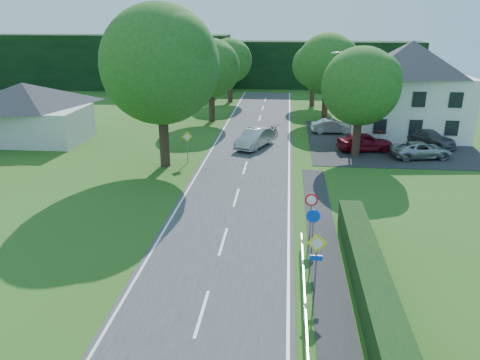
# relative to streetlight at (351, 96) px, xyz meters

# --- Properties ---
(road) EXTENTS (7.00, 80.00, 0.04)m
(road) POSITION_rel_streetlight_xyz_m (-8.06, -10.00, -4.44)
(road) COLOR #353537
(road) RESTS_ON ground
(parking_pad) EXTENTS (14.00, 16.00, 0.04)m
(parking_pad) POSITION_rel_streetlight_xyz_m (3.94, 3.00, -4.44)
(parking_pad) COLOR black
(parking_pad) RESTS_ON ground
(line_edge_left) EXTENTS (0.12, 80.00, 0.01)m
(line_edge_left) POSITION_rel_streetlight_xyz_m (-11.31, -10.00, -4.42)
(line_edge_left) COLOR white
(line_edge_left) RESTS_ON road
(line_edge_right) EXTENTS (0.12, 80.00, 0.01)m
(line_edge_right) POSITION_rel_streetlight_xyz_m (-4.81, -10.00, -4.42)
(line_edge_right) COLOR white
(line_edge_right) RESTS_ON road
(line_centre) EXTENTS (0.12, 80.00, 0.01)m
(line_centre) POSITION_rel_streetlight_xyz_m (-8.06, -10.00, -4.42)
(line_centre) COLOR white
(line_centre) RESTS_ON road
(tree_main) EXTENTS (9.40, 9.40, 11.64)m
(tree_main) POSITION_rel_streetlight_xyz_m (-14.06, -6.00, 1.36)
(tree_main) COLOR #244F17
(tree_main) RESTS_ON ground
(tree_left_far) EXTENTS (7.00, 7.00, 8.58)m
(tree_left_far) POSITION_rel_streetlight_xyz_m (-13.06, 10.00, -0.17)
(tree_left_far) COLOR #244F17
(tree_left_far) RESTS_ON ground
(tree_right_far) EXTENTS (7.40, 7.40, 9.09)m
(tree_right_far) POSITION_rel_streetlight_xyz_m (-1.06, 12.00, 0.08)
(tree_right_far) COLOR #244F17
(tree_right_far) RESTS_ON ground
(tree_left_back) EXTENTS (6.60, 6.60, 8.07)m
(tree_left_back) POSITION_rel_streetlight_xyz_m (-12.56, 22.00, -0.43)
(tree_left_back) COLOR #244F17
(tree_left_back) RESTS_ON ground
(tree_right_back) EXTENTS (6.20, 6.20, 7.56)m
(tree_right_back) POSITION_rel_streetlight_xyz_m (-2.06, 20.00, -0.68)
(tree_right_back) COLOR #244F17
(tree_right_back) RESTS_ON ground
(tree_right_mid) EXTENTS (7.00, 7.00, 8.58)m
(tree_right_mid) POSITION_rel_streetlight_xyz_m (0.44, -2.00, -0.17)
(tree_right_mid) COLOR #244F17
(tree_right_mid) RESTS_ON ground
(treeline_left) EXTENTS (44.00, 6.00, 8.00)m
(treeline_left) POSITION_rel_streetlight_xyz_m (-36.06, 32.00, -0.46)
(treeline_left) COLOR black
(treeline_left) RESTS_ON ground
(treeline_right) EXTENTS (30.00, 5.00, 7.00)m
(treeline_right) POSITION_rel_streetlight_xyz_m (-0.06, 36.00, -0.96)
(treeline_right) COLOR black
(treeline_right) RESTS_ON ground
(bungalow_left) EXTENTS (11.00, 6.50, 5.20)m
(bungalow_left) POSITION_rel_streetlight_xyz_m (-28.06, 0.00, -1.75)
(bungalow_left) COLOR #B4B4AF
(bungalow_left) RESTS_ON ground
(house_white) EXTENTS (10.60, 8.40, 8.60)m
(house_white) POSITION_rel_streetlight_xyz_m (5.94, 6.00, -0.06)
(house_white) COLOR white
(house_white) RESTS_ON ground
(streetlight) EXTENTS (2.03, 0.18, 8.00)m
(streetlight) POSITION_rel_streetlight_xyz_m (0.00, 0.00, 0.00)
(streetlight) COLOR slate
(streetlight) RESTS_ON ground
(sign_priority_right) EXTENTS (0.78, 0.09, 2.59)m
(sign_priority_right) POSITION_rel_streetlight_xyz_m (-3.76, -22.02, -2.67)
(sign_priority_right) COLOR slate
(sign_priority_right) RESTS_ON ground
(sign_roundabout) EXTENTS (0.64, 0.08, 2.37)m
(sign_roundabout) POSITION_rel_streetlight_xyz_m (-3.76, -19.02, -2.79)
(sign_roundabout) COLOR slate
(sign_roundabout) RESTS_ON ground
(sign_speed_limit) EXTENTS (0.64, 0.11, 2.37)m
(sign_speed_limit) POSITION_rel_streetlight_xyz_m (-3.76, -17.03, -2.70)
(sign_speed_limit) COLOR slate
(sign_speed_limit) RESTS_ON ground
(sign_priority_left) EXTENTS (0.78, 0.09, 2.44)m
(sign_priority_left) POSITION_rel_streetlight_xyz_m (-12.56, -5.02, -2.75)
(sign_priority_left) COLOR slate
(sign_priority_left) RESTS_ON ground
(moving_car) EXTENTS (3.30, 5.06, 1.57)m
(moving_car) POSITION_rel_streetlight_xyz_m (-7.76, -0.17, -3.64)
(moving_car) COLOR #A2A1A6
(moving_car) RESTS_ON road
(motorcycle) EXTENTS (1.38, 2.27, 1.13)m
(motorcycle) POSITION_rel_streetlight_xyz_m (-6.26, 4.29, -3.86)
(motorcycle) COLOR black
(motorcycle) RESTS_ON road
(parked_car_red) EXTENTS (4.77, 2.55, 1.54)m
(parked_car_red) POSITION_rel_streetlight_xyz_m (1.38, -0.43, -3.65)
(parked_car_red) COLOR maroon
(parked_car_red) RESTS_ON parking_pad
(parked_car_silver_a) EXTENTS (4.06, 1.57, 1.32)m
(parked_car_silver_a) POSITION_rel_streetlight_xyz_m (-0.75, 5.69, -3.77)
(parked_car_silver_a) COLOR silver
(parked_car_silver_a) RESTS_ON parking_pad
(parked_car_grey) EXTENTS (5.01, 4.89, 1.45)m
(parked_car_grey) POSITION_rel_streetlight_xyz_m (6.95, 1.80, -3.70)
(parked_car_grey) COLOR #4C4C51
(parked_car_grey) RESTS_ON parking_pad
(parked_car_silver_b) EXTENTS (4.89, 2.89, 1.27)m
(parked_car_silver_b) POSITION_rel_streetlight_xyz_m (5.52, -2.00, -3.79)
(parked_car_silver_b) COLOR #A6A8AE
(parked_car_silver_b) RESTS_ON parking_pad
(parasol) EXTENTS (2.35, 2.38, 1.71)m
(parasol) POSITION_rel_streetlight_xyz_m (2.59, 0.02, -3.57)
(parasol) COLOR red
(parasol) RESTS_ON parking_pad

